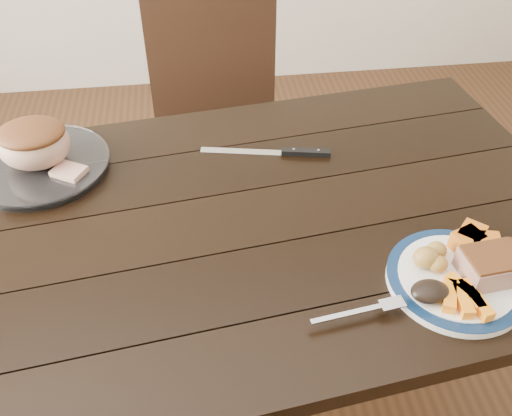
{
  "coord_description": "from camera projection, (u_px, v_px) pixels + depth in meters",
  "views": [
    {
      "loc": [
        -0.03,
        -0.89,
        1.57
      ],
      "look_at": [
        0.08,
        -0.02,
        0.8
      ],
      "focal_mm": 40.0,
      "sensor_mm": 36.0,
      "label": 1
    }
  ],
  "objects": [
    {
      "name": "ground",
      "position": [
        229.0,
        406.0,
        1.71
      ],
      "size": [
        4.0,
        4.0,
        0.0
      ],
      "primitive_type": "plane",
      "color": "#472B16",
      "rests_on": "ground"
    },
    {
      "name": "dining_table",
      "position": [
        219.0,
        253.0,
        1.28
      ],
      "size": [
        1.7,
        1.1,
        0.75
      ],
      "rotation": [
        0.0,
        0.0,
        0.13
      ],
      "color": "black",
      "rests_on": "ground"
    },
    {
      "name": "chair_far",
      "position": [
        215.0,
        123.0,
        1.92
      ],
      "size": [
        0.45,
        0.46,
        0.93
      ],
      "rotation": [
        0.0,
        0.0,
        3.08
      ],
      "color": "black",
      "rests_on": "ground"
    },
    {
      "name": "dinner_plate",
      "position": [
        456.0,
        280.0,
        1.08
      ],
      "size": [
        0.26,
        0.26,
        0.02
      ],
      "primitive_type": "cylinder",
      "color": "white",
      "rests_on": "dining_table"
    },
    {
      "name": "plate_rim",
      "position": [
        457.0,
        277.0,
        1.08
      ],
      "size": [
        0.26,
        0.26,
        0.02
      ],
      "primitive_type": "torus",
      "color": "#0D2344",
      "rests_on": "dinner_plate"
    },
    {
      "name": "serving_platter",
      "position": [
        41.0,
        166.0,
        1.35
      ],
      "size": [
        0.31,
        0.31,
        0.02
      ],
      "primitive_type": "cylinder",
      "color": "white",
      "rests_on": "dining_table"
    },
    {
      "name": "pork_slice",
      "position": [
        491.0,
        266.0,
        1.06
      ],
      "size": [
        0.11,
        0.09,
        0.05
      ],
      "primitive_type": "cube",
      "rotation": [
        0.0,
        0.0,
        0.09
      ],
      "color": "tan",
      "rests_on": "dinner_plate"
    },
    {
      "name": "roasted_potatoes",
      "position": [
        432.0,
        257.0,
        1.08
      ],
      "size": [
        0.07,
        0.07,
        0.04
      ],
      "color": "gold",
      "rests_on": "dinner_plate"
    },
    {
      "name": "carrot_batons",
      "position": [
        464.0,
        297.0,
        1.02
      ],
      "size": [
        0.08,
        0.11,
        0.02
      ],
      "color": "orange",
      "rests_on": "dinner_plate"
    },
    {
      "name": "pumpkin_wedges",
      "position": [
        474.0,
        241.0,
        1.12
      ],
      "size": [
        0.09,
        0.09,
        0.04
      ],
      "color": "orange",
      "rests_on": "dinner_plate"
    },
    {
      "name": "dark_mushroom",
      "position": [
        430.0,
        291.0,
        1.02
      ],
      "size": [
        0.07,
        0.05,
        0.03
      ],
      "primitive_type": "ellipsoid",
      "color": "black",
      "rests_on": "dinner_plate"
    },
    {
      "name": "fork",
      "position": [
        365.0,
        310.0,
        1.01
      ],
      "size": [
        0.18,
        0.04,
        0.0
      ],
      "rotation": [
        0.0,
        0.0,
        0.15
      ],
      "color": "silver",
      "rests_on": "dinner_plate"
    },
    {
      "name": "roast_joint",
      "position": [
        34.0,
        145.0,
        1.31
      ],
      "size": [
        0.16,
        0.14,
        0.11
      ],
      "primitive_type": "ellipsoid",
      "color": "tan",
      "rests_on": "serving_platter"
    },
    {
      "name": "cut_slice",
      "position": [
        69.0,
        172.0,
        1.3
      ],
      "size": [
        0.09,
        0.08,
        0.02
      ],
      "primitive_type": "cube",
      "rotation": [
        0.0,
        0.0,
        -0.52
      ],
      "color": "tan",
      "rests_on": "serving_platter"
    },
    {
      "name": "carving_knife",
      "position": [
        290.0,
        152.0,
        1.4
      ],
      "size": [
        0.32,
        0.08,
        0.01
      ],
      "rotation": [
        0.0,
        0.0,
        -0.2
      ],
      "color": "silver",
      "rests_on": "dining_table"
    }
  ]
}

